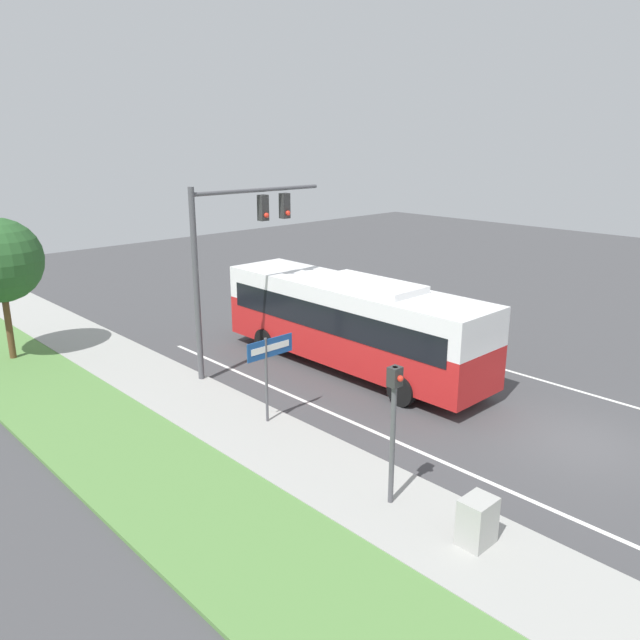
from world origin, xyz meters
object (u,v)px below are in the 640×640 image
at_px(signal_gantry, 234,242).
at_px(utility_cabinet, 477,521).
at_px(bus, 351,319).
at_px(pedestrian_signal, 394,415).
at_px(street_sign, 269,361).

relative_size(signal_gantry, utility_cabinet, 6.52).
distance_m(bus, pedestrian_signal, 8.95).
bearing_deg(bus, street_sign, -162.70).
distance_m(signal_gantry, utility_cabinet, 12.59).
xyz_separation_m(bus, utility_cabinet, (-5.67, -9.00, -1.26)).
distance_m(pedestrian_signal, street_sign, 5.31).
bearing_deg(utility_cabinet, pedestrian_signal, 92.99).
bearing_deg(utility_cabinet, street_sign, 85.24).
relative_size(bus, pedestrian_signal, 3.24).
xyz_separation_m(signal_gantry, pedestrian_signal, (-2.71, -9.45, -2.39)).
relative_size(bus, utility_cabinet, 10.84).
height_order(signal_gantry, pedestrian_signal, signal_gantry).
bearing_deg(signal_gantry, street_sign, -115.16).
height_order(bus, utility_cabinet, bus).
height_order(signal_gantry, street_sign, signal_gantry).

